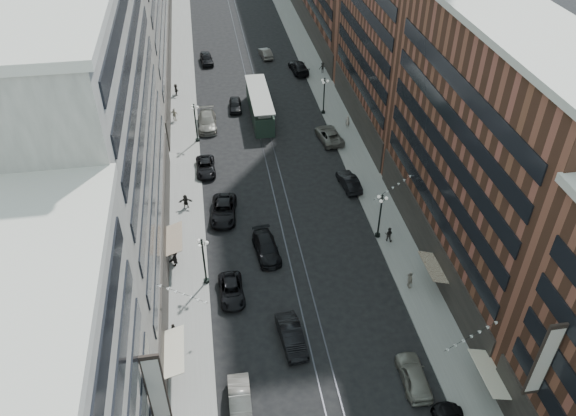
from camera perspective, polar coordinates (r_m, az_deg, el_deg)
ground at (r=82.02m, az=-2.78°, el=9.05°), size 220.00×220.00×0.00m
sidewalk_west at (r=90.61m, az=-10.62°, el=11.41°), size 4.00×180.00×0.15m
sidewalk_east at (r=92.41m, az=3.40°, el=12.54°), size 4.00×180.00×0.15m
rail_west at (r=90.82m, az=-4.00°, el=12.00°), size 0.12×180.00×0.02m
rail_east at (r=90.94m, az=-3.11°, el=12.07°), size 0.12×180.00×0.02m
building_west_mid at (r=52.15m, az=-18.50°, el=6.62°), size 8.00×36.00×28.00m
building_east_mid at (r=53.98m, az=19.47°, el=5.00°), size 8.00×30.00×24.00m
lamppost_sw_far at (r=53.68m, az=-8.55°, el=-5.21°), size 1.03×1.14×5.52m
lamppost_sw_mid at (r=75.82m, az=-9.38°, el=8.67°), size 1.03×1.14×5.52m
lamppost_se_far at (r=59.08m, az=9.34°, el=-0.66°), size 1.03×1.14×5.52m
lamppost_se_mid at (r=81.95m, az=3.68°, el=11.43°), size 1.03×1.14×5.52m
streetcar at (r=81.97m, az=-2.88°, el=10.33°), size 2.87×12.95×3.58m
car_1 at (r=46.15m, az=-4.89°, el=-19.02°), size 1.77×4.89×1.60m
car_2 at (r=53.84m, az=-5.75°, el=-8.35°), size 2.38×4.97×1.37m
car_4 at (r=48.37m, az=12.68°, el=-16.30°), size 2.18×5.06×1.70m
car_5 at (r=49.75m, az=0.36°, el=-12.88°), size 2.33×5.34×1.71m
pedestrian_2 at (r=51.05m, az=-11.48°, el=-12.11°), size 0.82×0.61×1.50m
pedestrian_4 at (r=55.22m, az=12.29°, el=-7.14°), size 0.52×1.13×1.91m
car_7 at (r=70.64m, az=-8.37°, el=4.15°), size 2.32×5.02×1.39m
car_8 at (r=80.21m, az=-8.20°, el=8.71°), size 2.64×6.22×1.79m
car_9 at (r=100.29m, az=-8.28°, el=14.79°), size 2.39×5.09×1.68m
car_10 at (r=67.48m, az=6.21°, el=2.69°), size 2.29×5.03×1.60m
car_11 at (r=76.49m, az=4.19°, el=7.41°), size 3.39×6.16×1.64m
car_12 at (r=96.00m, az=1.09°, el=14.12°), size 3.05×6.23×1.74m
car_13 at (r=84.42m, az=-5.38°, el=10.38°), size 2.02×4.50×1.50m
car_14 at (r=101.83m, az=-2.30°, el=15.45°), size 2.21×4.77×1.51m
pedestrian_5 at (r=64.63m, az=-10.36°, el=0.67°), size 1.58×0.48×1.70m
pedestrian_6 at (r=82.26m, az=-11.46°, el=9.28°), size 1.24×0.90×1.92m
pedestrian_7 at (r=60.03m, az=10.19°, el=-2.63°), size 0.95×0.80×1.71m
pedestrian_8 at (r=79.47m, az=6.07°, el=8.73°), size 0.66×0.44×1.80m
pedestrian_9 at (r=95.57m, az=3.55°, el=14.05°), size 1.19×0.60×1.77m
car_extra_0 at (r=57.81m, az=-2.21°, el=-4.05°), size 2.81×5.80×1.63m
car_extra_1 at (r=62.94m, az=-6.56°, el=-0.25°), size 3.43×6.23×1.65m
pedestrian_extra_0 at (r=57.45m, az=-11.46°, el=-4.99°), size 1.09×1.68×1.75m
pedestrian_extra_1 at (r=89.66m, az=-11.31°, el=11.72°), size 0.77×1.70×1.77m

